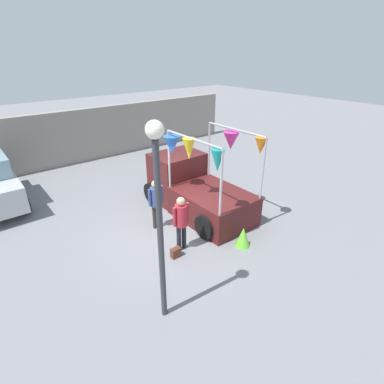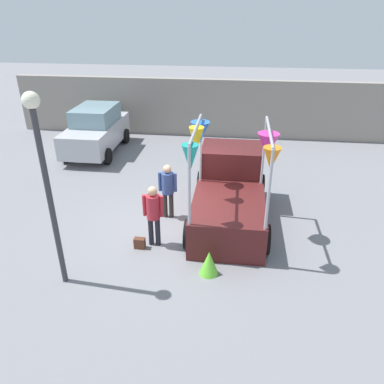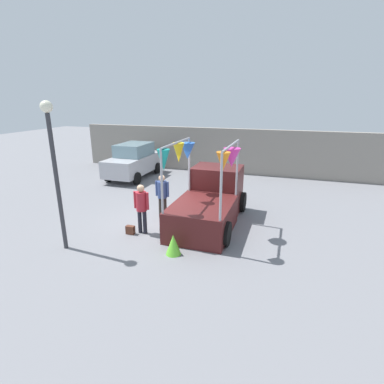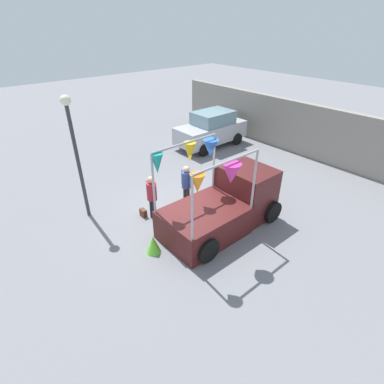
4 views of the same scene
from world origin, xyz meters
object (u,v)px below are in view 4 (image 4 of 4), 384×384
object	(u,v)px
parked_car	(211,129)
person_vendor	(186,182)
person_customer	(152,194)
folded_kite_bundle_lime	(153,244)
handbag	(143,213)
vendor_truck	(226,202)
street_lamp	(74,143)

from	to	relation	value
parked_car	person_vendor	size ratio (longest dim) A/B	2.44
person_customer	folded_kite_bundle_lime	world-z (taller)	person_customer
handbag	folded_kite_bundle_lime	size ratio (longest dim) A/B	0.47
vendor_truck	handbag	xyz separation A→B (m)	(-2.19, -1.93, -0.72)
person_customer	street_lamp	xyz separation A→B (m)	(-1.71, -1.65, 1.73)
parked_car	person_customer	distance (m)	7.46
person_customer	handbag	bearing A→B (deg)	-150.26
person_customer	vendor_truck	bearing A→B (deg)	43.33
person_customer	parked_car	bearing A→B (deg)	120.75
person_customer	folded_kite_bundle_lime	bearing A→B (deg)	-33.81
person_vendor	folded_kite_bundle_lime	bearing A→B (deg)	-60.26
parked_car	handbag	xyz separation A→B (m)	(3.46, -6.61, -0.80)
vendor_truck	street_lamp	world-z (taller)	street_lamp
street_lamp	person_customer	bearing A→B (deg)	44.03
person_customer	handbag	distance (m)	0.95
person_customer	street_lamp	distance (m)	2.94
handbag	folded_kite_bundle_lime	distance (m)	2.01
handbag	street_lamp	xyz separation A→B (m)	(-1.36, -1.45, 2.59)
parked_car	folded_kite_bundle_lime	distance (m)	9.13
person_vendor	folded_kite_bundle_lime	distance (m)	2.88
person_vendor	handbag	bearing A→B (deg)	-105.32
parked_car	street_lamp	distance (m)	8.52
folded_kite_bundle_lime	person_customer	bearing A→B (deg)	146.19
vendor_truck	person_vendor	bearing A→B (deg)	-170.32
person_customer	street_lamp	world-z (taller)	street_lamp
vendor_truck	parked_car	world-z (taller)	vendor_truck
street_lamp	folded_kite_bundle_lime	world-z (taller)	street_lamp
vendor_truck	folded_kite_bundle_lime	size ratio (longest dim) A/B	6.75
folded_kite_bundle_lime	vendor_truck	bearing A→B (deg)	82.72
vendor_truck	person_vendor	distance (m)	1.77
handbag	folded_kite_bundle_lime	world-z (taller)	folded_kite_bundle_lime
parked_car	folded_kite_bundle_lime	bearing A→B (deg)	-54.40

